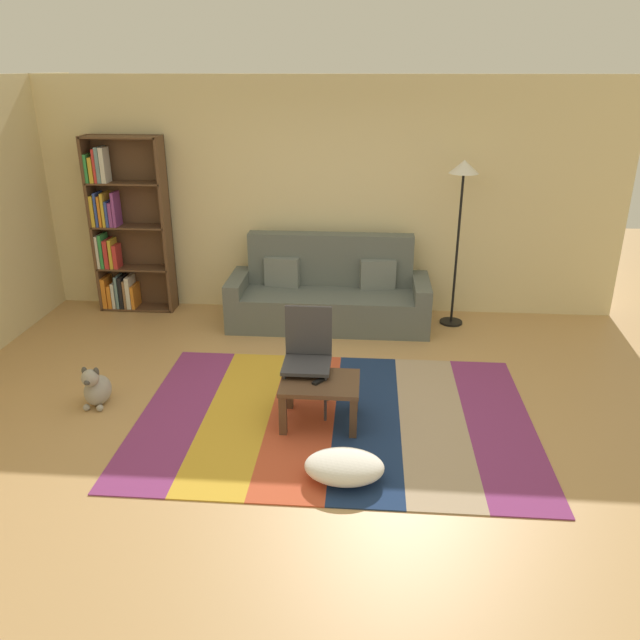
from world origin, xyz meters
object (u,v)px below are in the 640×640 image
coffee_table (320,389)px  folding_chair (308,350)px  pouf (344,467)px  standing_lamp (462,189)px  bookshelf (122,233)px  couch (329,295)px  dog (96,388)px  tv_remote (320,381)px

coffee_table → folding_chair: (-0.13, 0.27, 0.22)m
coffee_table → pouf: (0.24, -0.77, -0.21)m
coffee_table → standing_lamp: standing_lamp is taller
bookshelf → pouf: (2.78, -3.26, -0.84)m
standing_lamp → folding_chair: 2.71m
couch → folding_chair: bearing=-91.7°
bookshelf → standing_lamp: bookshelf is taller
pouf → dog: dog is taller
bookshelf → dog: bearing=-76.4°
bookshelf → folding_chair: bookshelf is taller
dog → tv_remote: tv_remote is taller
folding_chair → pouf: bearing=-33.4°
couch → tv_remote: couch is taller
dog → standing_lamp: standing_lamp is taller
pouf → standing_lamp: (1.11, 3.07, 1.44)m
bookshelf → dog: size_ratio=5.18×
pouf → folding_chair: (-0.36, 1.04, 0.43)m
coffee_table → tv_remote: 0.09m
tv_remote → standing_lamp: bearing=95.9°
bookshelf → coffee_table: size_ratio=3.20×
bookshelf → folding_chair: size_ratio=2.29×
coffee_table → pouf: size_ratio=1.12×
folding_chair → dog: bearing=-138.6°
bookshelf → standing_lamp: bearing=-2.9°
standing_lamp → folding_chair: (-1.48, -2.03, -1.02)m
tv_remote → coffee_table: bearing=117.8°
dog → folding_chair: bearing=4.0°
standing_lamp → couch: bearing=-176.3°
coffee_table → folding_chair: size_ratio=0.72×
tv_remote → dog: bearing=-148.5°
tv_remote → folding_chair: folding_chair is taller
standing_lamp → tv_remote: 2.92m
couch → bookshelf: (-2.48, 0.29, 0.61)m
bookshelf → tv_remote: bookshelf is taller
dog → bookshelf: bearing=103.6°
coffee_table → dog: bearing=175.8°
bookshelf → folding_chair: (2.42, -2.22, -0.41)m
couch → tv_remote: size_ratio=15.07×
couch → standing_lamp: 1.87m
couch → tv_remote: 2.23m
bookshelf → standing_lamp: (3.90, -0.19, 0.61)m
bookshelf → tv_remote: bearing=-44.6°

